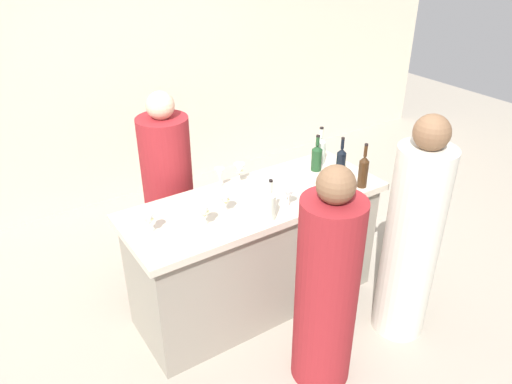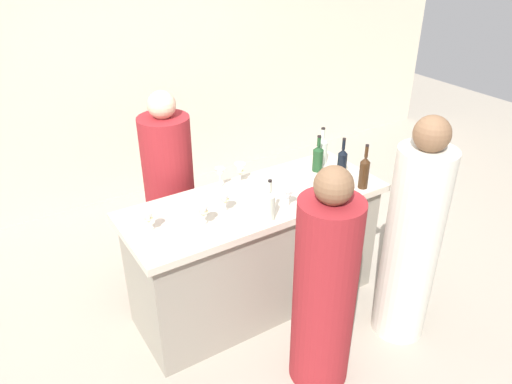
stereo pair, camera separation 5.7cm
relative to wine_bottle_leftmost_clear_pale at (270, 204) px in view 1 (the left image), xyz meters
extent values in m
plane|color=#9E9384|center=(0.07, 0.27, -1.02)|extent=(12.00, 12.00, 0.00)
cube|color=beige|center=(0.07, 2.47, 0.38)|extent=(8.00, 0.10, 2.80)
cube|color=gray|center=(0.07, 0.27, -0.59)|extent=(1.77, 0.63, 0.87)
cube|color=beige|center=(0.07, 0.27, -0.13)|extent=(1.85, 0.71, 0.05)
cylinder|color=#B7C6B2|center=(0.00, 0.00, -0.02)|extent=(0.07, 0.07, 0.17)
cone|color=#B7C6B2|center=(0.00, 0.00, 0.08)|extent=(0.07, 0.07, 0.03)
cylinder|color=#B7C6B2|center=(0.00, 0.00, 0.13)|extent=(0.02, 0.02, 0.07)
cylinder|color=black|center=(0.00, 0.00, 0.17)|extent=(0.03, 0.03, 0.01)
cylinder|color=#193D1E|center=(0.69, 0.38, -0.02)|extent=(0.08, 0.08, 0.17)
cone|color=#193D1E|center=(0.69, 0.38, 0.08)|extent=(0.08, 0.08, 0.03)
cylinder|color=#193D1E|center=(0.69, 0.38, 0.13)|extent=(0.03, 0.03, 0.07)
cylinder|color=black|center=(0.69, 0.38, 0.17)|extent=(0.03, 0.03, 0.01)
cylinder|color=black|center=(0.78, 0.22, -0.02)|extent=(0.07, 0.07, 0.18)
cone|color=black|center=(0.78, 0.22, 0.09)|extent=(0.07, 0.07, 0.03)
cylinder|color=black|center=(0.78, 0.22, 0.15)|extent=(0.02, 0.02, 0.08)
cylinder|color=black|center=(0.78, 0.22, 0.19)|extent=(0.03, 0.03, 0.01)
cylinder|color=#331E0F|center=(0.79, 0.00, -0.01)|extent=(0.07, 0.07, 0.20)
cone|color=#331E0F|center=(0.79, 0.00, 0.11)|extent=(0.07, 0.07, 0.04)
cylinder|color=#331E0F|center=(0.79, 0.00, 0.17)|extent=(0.02, 0.02, 0.08)
cylinder|color=black|center=(0.79, 0.00, 0.22)|extent=(0.03, 0.03, 0.01)
cylinder|color=#B7C6B2|center=(0.80, 0.47, -0.02)|extent=(0.08, 0.08, 0.17)
cone|color=#B7C6B2|center=(0.80, 0.47, 0.09)|extent=(0.08, 0.08, 0.03)
cylinder|color=#B7C6B2|center=(0.80, 0.47, 0.14)|extent=(0.03, 0.03, 0.07)
cylinder|color=black|center=(0.80, 0.47, 0.18)|extent=(0.03, 0.03, 0.01)
cylinder|color=white|center=(0.18, 0.05, -0.10)|extent=(0.06, 0.06, 0.00)
cylinder|color=white|center=(0.18, 0.05, -0.07)|extent=(0.01, 0.01, 0.06)
cone|color=white|center=(0.18, 0.05, 0.00)|extent=(0.08, 0.08, 0.07)
cylinder|color=white|center=(-0.40, 0.14, -0.10)|extent=(0.06, 0.06, 0.00)
cylinder|color=white|center=(-0.40, 0.14, -0.07)|extent=(0.01, 0.01, 0.07)
cone|color=white|center=(-0.40, 0.14, 0.01)|extent=(0.08, 0.08, 0.09)
cone|color=beige|center=(-0.40, 0.14, -0.01)|extent=(0.07, 0.07, 0.04)
cylinder|color=white|center=(-0.21, 0.21, -0.10)|extent=(0.06, 0.06, 0.00)
cylinder|color=white|center=(-0.21, 0.21, -0.07)|extent=(0.01, 0.01, 0.07)
cone|color=white|center=(-0.21, 0.21, 0.00)|extent=(0.07, 0.07, 0.08)
cone|color=beige|center=(-0.21, 0.21, -0.02)|extent=(0.06, 0.06, 0.03)
cylinder|color=white|center=(-0.71, 0.25, -0.10)|extent=(0.07, 0.07, 0.00)
cylinder|color=white|center=(-0.71, 0.25, -0.07)|extent=(0.01, 0.01, 0.07)
cone|color=white|center=(-0.71, 0.25, 0.01)|extent=(0.07, 0.07, 0.08)
cone|color=beige|center=(-0.71, 0.25, -0.02)|extent=(0.06, 0.06, 0.03)
cylinder|color=white|center=(-0.07, 0.52, -0.10)|extent=(0.06, 0.06, 0.00)
cylinder|color=white|center=(-0.07, 0.52, -0.06)|extent=(0.01, 0.01, 0.08)
cone|color=white|center=(-0.07, 0.52, 0.02)|extent=(0.07, 0.07, 0.07)
cylinder|color=white|center=(0.10, 0.53, -0.10)|extent=(0.06, 0.06, 0.00)
cylinder|color=white|center=(0.10, 0.53, -0.07)|extent=(0.01, 0.01, 0.06)
cone|color=white|center=(0.10, 0.53, 0.00)|extent=(0.08, 0.08, 0.08)
cone|color=beige|center=(0.10, 0.53, -0.03)|extent=(0.07, 0.07, 0.02)
cylinder|color=maroon|center=(0.04, -0.53, -0.38)|extent=(0.45, 0.45, 1.29)
sphere|color=brown|center=(0.04, -0.53, 0.36)|extent=(0.21, 0.21, 0.21)
cylinder|color=beige|center=(0.78, -0.51, -0.32)|extent=(0.46, 0.46, 1.40)
sphere|color=brown|center=(0.78, -0.51, 0.48)|extent=(0.22, 0.22, 0.22)
cylinder|color=maroon|center=(-0.29, 0.94, -0.34)|extent=(0.40, 0.40, 1.36)
sphere|color=#D8AD8C|center=(-0.29, 0.94, 0.43)|extent=(0.20, 0.20, 0.20)
camera|label=1|loc=(-1.54, -2.18, 1.57)|focal=34.57mm
camera|label=2|loc=(-1.50, -2.21, 1.57)|focal=34.57mm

